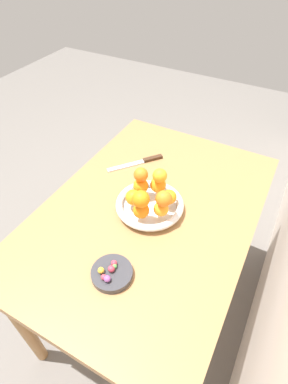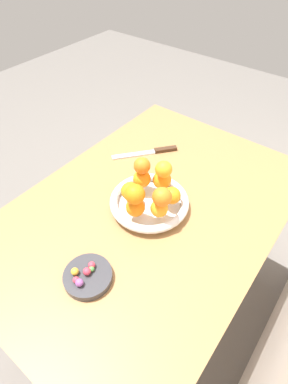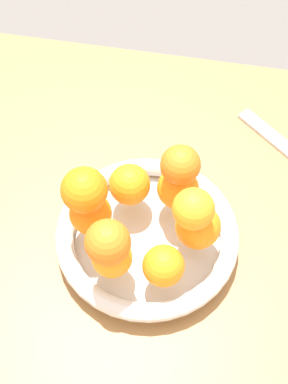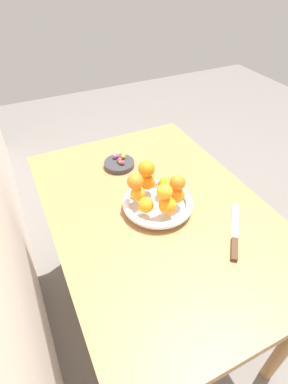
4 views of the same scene
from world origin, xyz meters
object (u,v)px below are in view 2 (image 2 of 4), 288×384
at_px(candy_ball_1, 75,271).
at_px(orange_8, 142,166).
at_px(orange_5, 135,207).
at_px(orange_9, 135,194).
at_px(candy_ball_6, 87,271).
at_px(orange_0, 159,208).
at_px(fruit_bowl, 150,203).
at_px(dining_table, 149,224).
at_px(orange_2, 163,181).
at_px(candy_ball_2, 86,272).
at_px(candy_ball_0, 79,283).
at_px(orange_6, 162,197).
at_px(orange_4, 130,191).
at_px(orange_7, 164,169).
at_px(candy_ball_3, 92,269).
at_px(candy_ball_5, 92,265).
at_px(candy_dish, 88,276).
at_px(candy_ball_4, 76,280).
at_px(candy_ball_7, 88,271).
at_px(orange_3, 142,179).
at_px(knife, 151,152).
at_px(orange_1, 172,195).

bearing_deg(candy_ball_1, orange_8, -171.22).
xyz_separation_m(orange_5, orange_9, (0.00, 0.00, 0.06)).
bearing_deg(candy_ball_6, orange_0, 172.00).
relative_size(orange_0, candy_ball_6, 2.52).
bearing_deg(orange_9, fruit_bowl, -178.60).
distance_m(dining_table, orange_0, 0.17).
xyz_separation_m(dining_table, orange_2, (-0.07, 0.00, 0.16)).
bearing_deg(candy_ball_2, orange_0, 171.53).
bearing_deg(candy_ball_0, orange_0, 174.31).
height_order(orange_5, orange_6, orange_6).
bearing_deg(orange_4, fruit_bowl, 120.23).
height_order(orange_0, orange_7, orange_7).
xyz_separation_m(orange_4, candy_ball_3, (0.26, 0.08, -0.04)).
relative_size(orange_4, candy_ball_3, 3.79).
relative_size(candy_ball_2, candy_ball_5, 0.82).
height_order(candy_dish, candy_ball_4, candy_ball_4).
height_order(candy_dish, candy_ball_1, candy_ball_1).
relative_size(orange_0, orange_9, 0.89).
height_order(orange_0, candy_ball_7, orange_0).
xyz_separation_m(fruit_bowl, candy_ball_7, (0.30, 0.02, 0.01)).
distance_m(orange_8, candy_ball_7, 0.36).
xyz_separation_m(orange_9, candy_ball_2, (0.23, 0.02, -0.10)).
distance_m(dining_table, candy_ball_3, 0.31).
xyz_separation_m(orange_0, candy_ball_1, (0.29, -0.06, -0.03)).
xyz_separation_m(orange_4, candy_ball_0, (0.30, 0.08, -0.04)).
distance_m(orange_3, orange_6, 0.15).
distance_m(orange_9, candy_ball_2, 0.25).
bearing_deg(orange_2, orange_9, 0.84).
bearing_deg(candy_ball_0, orange_9, -174.30).
height_order(orange_8, orange_9, orange_9).
relative_size(candy_dish, orange_5, 2.24).
distance_m(fruit_bowl, orange_6, 0.13).
xyz_separation_m(candy_dish, orange_2, (-0.37, -0.02, 0.06)).
xyz_separation_m(orange_7, knife, (-0.17, -0.18, -0.12)).
bearing_deg(orange_0, orange_6, 83.12).
relative_size(candy_ball_2, candy_ball_7, 1.01).
bearing_deg(candy_ball_2, dining_table, -175.78).
bearing_deg(candy_dish, orange_4, -164.18).
height_order(orange_7, orange_8, orange_7).
height_order(orange_5, candy_ball_0, orange_5).
bearing_deg(candy_ball_1, orange_0, 167.63).
height_order(orange_0, candy_ball_0, orange_0).
xyz_separation_m(dining_table, candy_ball_5, (0.28, 0.02, 0.12)).
bearing_deg(candy_ball_1, candy_ball_5, 152.34).
distance_m(orange_0, orange_5, 0.07).
height_order(candy_ball_2, candy_ball_4, candy_ball_4).
relative_size(dining_table, orange_8, 20.51).
distance_m(orange_1, orange_4, 0.13).
distance_m(candy_ball_2, candy_ball_5, 0.02).
xyz_separation_m(orange_9, candy_ball_0, (0.26, 0.03, -0.10)).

